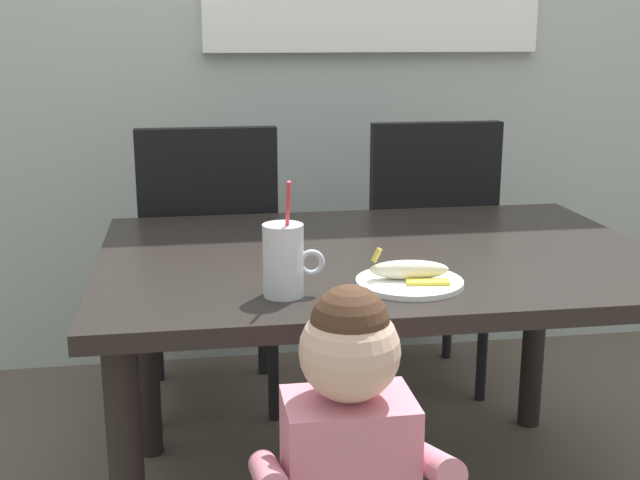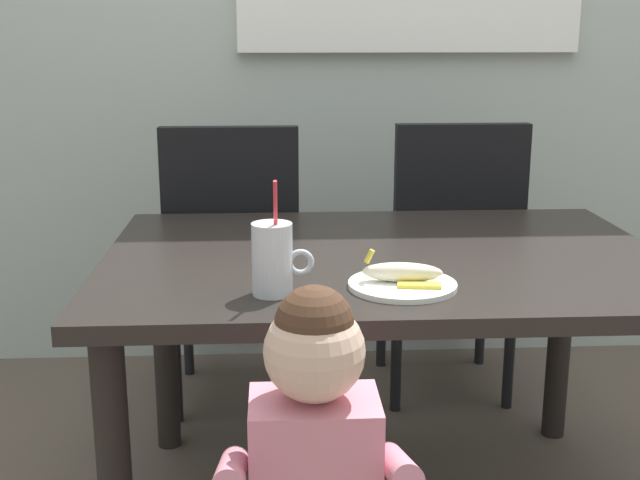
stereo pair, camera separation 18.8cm
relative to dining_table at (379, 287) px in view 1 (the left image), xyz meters
name	(u,v)px [view 1 (the left image)]	position (x,y,z in m)	size (l,w,h in m)	color
dining_table	(379,287)	(0.00, 0.00, 0.00)	(1.36, 0.96, 0.71)	black
dining_chair_left	(209,254)	(-0.40, 0.66, -0.08)	(0.44, 0.44, 0.96)	black
dining_chair_right	(423,242)	(0.32, 0.70, -0.08)	(0.44, 0.45, 0.96)	black
toddler_standing	(349,460)	(-0.21, -0.66, -0.09)	(0.33, 0.24, 0.84)	#3F4760
milk_cup	(284,264)	(-0.27, -0.31, 0.16)	(0.13, 0.09, 0.25)	silver
snack_plate	(407,282)	(0.00, -0.28, 0.10)	(0.23, 0.23, 0.01)	white
peeled_banana	(412,270)	(0.01, -0.27, 0.12)	(0.17, 0.12, 0.07)	#F4EAC6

